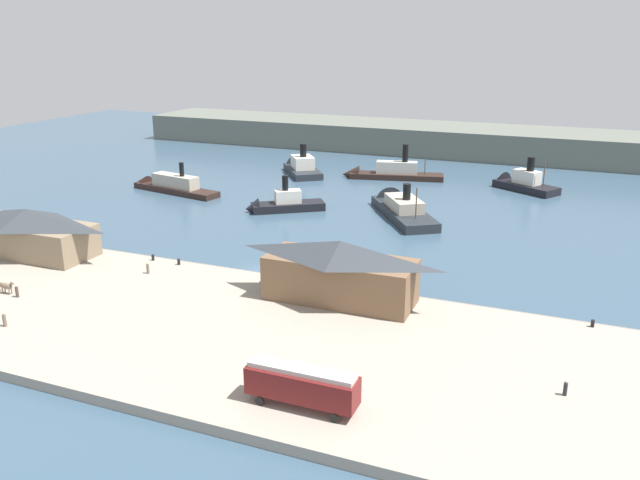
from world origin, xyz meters
TOP-DOWN VIEW (x-y plane):
  - ground_plane at (0.00, 0.00)m, footprint 320.00×320.00m
  - quay_promenade at (0.00, -22.00)m, footprint 110.00×36.00m
  - seawall_edge at (0.00, -3.60)m, footprint 110.00×0.80m
  - ferry_shed_customs_shed at (-35.16, -10.02)m, footprint 21.52×8.88m
  - ferry_shed_west_terminal at (17.07, -8.83)m, footprint 20.01×7.91m
  - street_tram at (22.66, -34.09)m, footprint 10.95×2.94m
  - pedestrian_near_cart at (-23.38, -24.29)m, footprint 0.43×0.43m
  - pedestrian_near_west_shed at (45.80, -22.57)m, footprint 0.40×0.40m
  - pedestrian_near_east_shed at (-17.67, -31.68)m, footprint 0.44×0.44m
  - pedestrian_walking_west at (-12.55, -10.30)m, footprint 0.41×0.41m
  - mooring_post_center_west at (-10.48, -5.42)m, footprint 0.44×0.44m
  - mooring_post_west at (-15.32, -5.27)m, footprint 0.44×0.44m
  - mooring_post_center_east at (48.22, -4.99)m, footprint 0.44×0.44m
  - ferry_approaching_east at (11.65, 39.62)m, footprint 19.18×24.36m
  - ferry_mid_harbor at (-11.37, 32.13)m, footprint 15.74×12.78m
  - ferry_outer_harbor at (-42.45, 37.79)m, footprint 25.27×9.13m
  - ferry_moored_east at (-22.26, 67.57)m, footprint 15.51×17.73m
  - ferry_departing_north at (32.07, 70.03)m, footprint 16.63×12.98m
  - ferry_moored_west at (-0.16, 69.44)m, footprint 25.49×10.19m
  - far_headland at (0.00, 110.00)m, footprint 180.00×24.00m

SIDE VIEW (x-z plane):
  - ground_plane at x=0.00m, z-range 0.00..0.00m
  - seawall_edge at x=0.00m, z-range 0.00..1.00m
  - quay_promenade at x=0.00m, z-range 0.00..1.20m
  - ferry_mid_harbor at x=-11.37m, z-range -2.96..5.63m
  - ferry_approaching_east at x=11.65m, z-range -3.55..6.27m
  - ferry_outer_harbor at x=-42.45m, z-range -2.90..5.68m
  - ferry_moored_west at x=-0.16m, z-range -3.76..6.54m
  - ferry_departing_north at x=32.07m, z-range -3.31..6.37m
  - ferry_moored_east at x=-22.26m, z-range -3.61..6.70m
  - mooring_post_center_west at x=-10.48m, z-range 1.20..2.10m
  - mooring_post_west at x=-15.32m, z-range 1.20..2.10m
  - mooring_post_center_east at x=48.22m, z-range 1.20..2.10m
  - pedestrian_near_west_shed at x=45.80m, z-range 1.13..2.74m
  - pedestrian_walking_west at x=-12.55m, z-range 1.13..2.80m
  - pedestrian_near_cart at x=-23.38m, z-range 1.12..2.85m
  - pedestrian_near_east_shed at x=-17.67m, z-range 1.12..2.91m
  - street_tram at x=22.66m, z-range 1.56..5.67m
  - far_headland at x=0.00m, z-range 0.00..8.00m
  - ferry_shed_customs_shed at x=-35.16m, z-range 1.26..8.70m
  - ferry_shed_west_terminal at x=17.07m, z-range 1.26..9.51m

